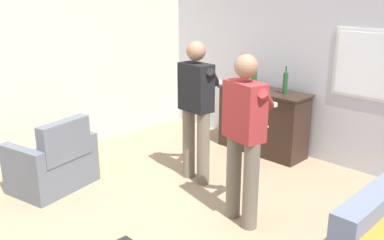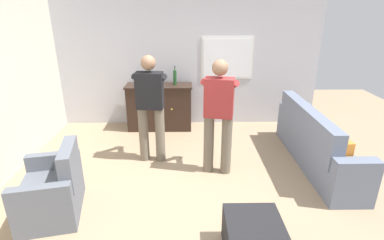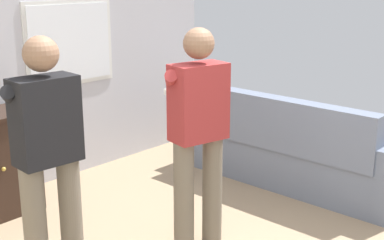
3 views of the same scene
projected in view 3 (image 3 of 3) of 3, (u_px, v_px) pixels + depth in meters
couch at (285, 151)px, 5.22m from camera, size 0.57×2.34×0.92m
person_standing_left at (47, 153)px, 3.38m from camera, size 0.56×0.49×1.68m
person_standing_right at (198, 131)px, 3.84m from camera, size 0.54×0.51×1.68m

